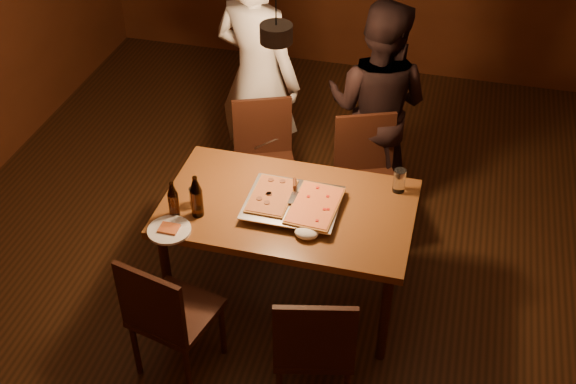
% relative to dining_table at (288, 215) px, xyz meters
% --- Properties ---
extents(room_shell, '(6.00, 6.00, 6.00)m').
position_rel_dining_table_xyz_m(room_shell, '(-0.12, 0.21, 0.72)').
color(room_shell, '#391F0F').
rests_on(room_shell, ground).
extents(dining_table, '(1.50, 0.90, 0.75)m').
position_rel_dining_table_xyz_m(dining_table, '(0.00, 0.00, 0.00)').
color(dining_table, brown).
rests_on(dining_table, floor).
extents(chair_far_left, '(0.55, 0.55, 0.49)m').
position_rel_dining_table_xyz_m(chair_far_left, '(-0.38, 0.81, -0.14)').
color(chair_far_left, '#38190F').
rests_on(chair_far_left, floor).
extents(chair_far_right, '(0.55, 0.55, 0.49)m').
position_rel_dining_table_xyz_m(chair_far_right, '(0.36, 0.79, -0.14)').
color(chair_far_right, '#38190F').
rests_on(chair_far_right, floor).
extents(chair_near_left, '(0.51, 0.51, 0.49)m').
position_rel_dining_table_xyz_m(chair_near_left, '(-0.49, -0.79, -0.14)').
color(chair_near_left, '#38190F').
rests_on(chair_near_left, floor).
extents(chair_near_right, '(0.50, 0.50, 0.49)m').
position_rel_dining_table_xyz_m(chair_near_right, '(0.35, -0.79, -0.14)').
color(chair_near_right, '#38190F').
rests_on(chair_near_right, floor).
extents(pizza_tray, '(0.57, 0.47, 0.05)m').
position_rel_dining_table_xyz_m(pizza_tray, '(0.03, -0.02, 0.10)').
color(pizza_tray, silver).
rests_on(pizza_tray, dining_table).
extents(pizza_meat, '(0.24, 0.38, 0.02)m').
position_rel_dining_table_xyz_m(pizza_meat, '(-0.10, -0.01, 0.13)').
color(pizza_meat, maroon).
rests_on(pizza_meat, pizza_tray).
extents(pizza_cheese, '(0.29, 0.44, 0.02)m').
position_rel_dining_table_xyz_m(pizza_cheese, '(0.17, -0.03, 0.13)').
color(pizza_cheese, gold).
rests_on(pizza_cheese, pizza_tray).
extents(spatula, '(0.14, 0.25, 0.04)m').
position_rel_dining_table_xyz_m(spatula, '(0.04, 0.00, 0.14)').
color(spatula, silver).
rests_on(spatula, pizza_tray).
extents(beer_bottle_a, '(0.06, 0.06, 0.24)m').
position_rel_dining_table_xyz_m(beer_bottle_a, '(-0.62, -0.25, 0.19)').
color(beer_bottle_a, black).
rests_on(beer_bottle_a, dining_table).
extents(beer_bottle_b, '(0.07, 0.07, 0.28)m').
position_rel_dining_table_xyz_m(beer_bottle_b, '(-0.49, -0.22, 0.21)').
color(beer_bottle_b, black).
rests_on(beer_bottle_b, dining_table).
extents(water_glass_left, '(0.07, 0.07, 0.11)m').
position_rel_dining_table_xyz_m(water_glass_left, '(-0.54, -0.13, 0.13)').
color(water_glass_left, silver).
rests_on(water_glass_left, dining_table).
extents(water_glass_right, '(0.07, 0.07, 0.15)m').
position_rel_dining_table_xyz_m(water_glass_right, '(0.62, 0.31, 0.15)').
color(water_glass_right, silver).
rests_on(water_glass_right, dining_table).
extents(plate_slice, '(0.25, 0.25, 0.03)m').
position_rel_dining_table_xyz_m(plate_slice, '(-0.60, -0.40, 0.08)').
color(plate_slice, white).
rests_on(plate_slice, dining_table).
extents(napkin, '(0.14, 0.11, 0.06)m').
position_rel_dining_table_xyz_m(napkin, '(0.17, -0.25, 0.10)').
color(napkin, white).
rests_on(napkin, dining_table).
extents(diner_white, '(0.79, 0.64, 1.86)m').
position_rel_dining_table_xyz_m(diner_white, '(-0.51, 1.12, 0.26)').
color(diner_white, silver).
rests_on(diner_white, floor).
extents(diner_dark, '(0.87, 0.73, 1.59)m').
position_rel_dining_table_xyz_m(diner_dark, '(0.35, 1.18, 0.12)').
color(diner_dark, black).
rests_on(diner_dark, floor).
extents(pendant_lamp, '(0.18, 0.18, 1.10)m').
position_rel_dining_table_xyz_m(pendant_lamp, '(-0.12, 0.21, 1.08)').
color(pendant_lamp, black).
rests_on(pendant_lamp, ceiling).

